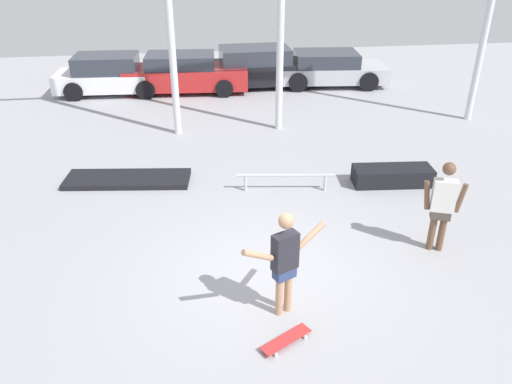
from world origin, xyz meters
TOP-DOWN VIEW (x-y plane):
  - ground_plane at (0.00, 0.00)m, footprint 36.00×36.00m
  - skateboarder at (0.13, -0.90)m, footprint 1.36×0.70m
  - skateboard at (0.04, -1.56)m, footprint 0.81×0.59m
  - grind_box at (3.45, 3.09)m, footprint 1.85×0.79m
  - manual_pad at (-2.66, 4.04)m, footprint 2.97×1.27m
  - grind_rail at (0.92, 3.09)m, footprint 2.18×0.34m
  - parked_car_white at (-3.83, 11.48)m, footprint 4.00×1.99m
  - parked_car_red at (-1.20, 11.34)m, footprint 4.48×2.09m
  - parked_car_black at (1.53, 11.69)m, footprint 4.62×2.06m
  - parked_car_silver at (4.18, 11.49)m, footprint 4.35×2.31m
  - bystander at (3.21, 0.41)m, footprint 0.72×0.34m

SIDE VIEW (x-z plane):
  - ground_plane at x=0.00m, z-range 0.00..0.00m
  - manual_pad at x=-2.66m, z-range 0.00..0.12m
  - skateboard at x=0.04m, z-range 0.03..0.10m
  - grind_box at x=3.45m, z-range 0.00..0.41m
  - grind_rail at x=0.92m, z-range 0.11..0.53m
  - parked_car_silver at x=4.18m, z-range -0.01..1.23m
  - parked_car_white at x=-3.83m, z-range -0.03..1.34m
  - parked_car_red at x=-1.20m, z-range -0.02..1.34m
  - parked_car_black at x=1.53m, z-range -0.03..1.41m
  - bystander at x=3.21m, z-range 0.09..1.85m
  - skateboarder at x=0.13m, z-range 0.11..1.86m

